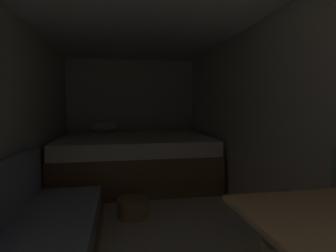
% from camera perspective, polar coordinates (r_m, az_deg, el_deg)
% --- Properties ---
extents(ground_plane, '(7.39, 7.39, 0.00)m').
position_cam_1_polar(ground_plane, '(2.77, -4.63, -21.32)').
color(ground_plane, beige).
extents(wall_back, '(2.48, 0.05, 2.06)m').
position_cam_1_polar(wall_back, '(5.21, -7.71, 2.52)').
color(wall_back, beige).
rests_on(wall_back, ground).
extents(wall_left, '(0.05, 5.39, 2.06)m').
position_cam_1_polar(wall_left, '(2.67, -31.67, 0.11)').
color(wall_left, beige).
rests_on(wall_left, ground).
extents(wall_right, '(0.05, 5.39, 2.06)m').
position_cam_1_polar(wall_right, '(2.88, 19.99, 0.77)').
color(wall_right, beige).
rests_on(wall_right, ground).
extents(ceiling_slab, '(2.48, 5.39, 0.05)m').
position_cam_1_polar(ceiling_slab, '(2.65, -4.94, 23.98)').
color(ceiling_slab, white).
rests_on(ceiling_slab, wall_left).
extents(bed, '(2.26, 1.83, 0.92)m').
position_cam_1_polar(bed, '(4.31, -7.06, -6.82)').
color(bed, brown).
rests_on(bed, ground).
extents(wicker_basket, '(0.35, 0.35, 0.20)m').
position_cam_1_polar(wicker_basket, '(3.06, -7.33, -16.74)').
color(wicker_basket, olive).
rests_on(wicker_basket, ground).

